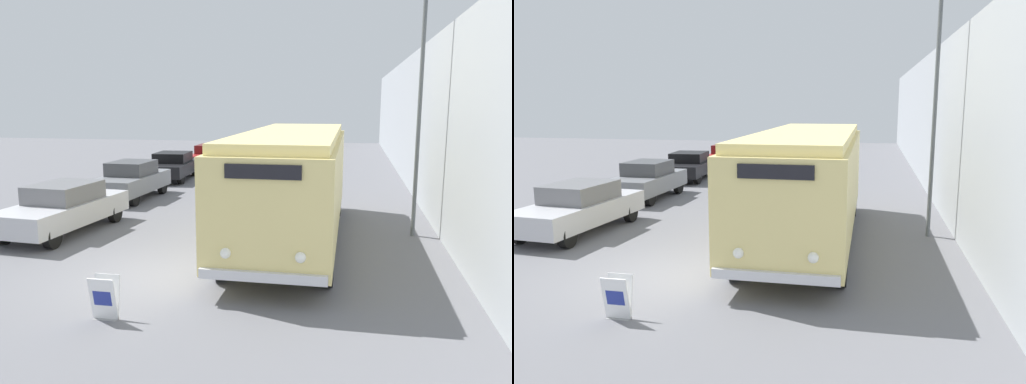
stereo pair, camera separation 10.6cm
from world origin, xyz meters
TOP-DOWN VIEW (x-y plane):
  - ground_plane at (0.00, 0.00)m, footprint 80.00×80.00m
  - building_wall_right at (7.38, 10.00)m, footprint 0.30×60.00m
  - vintage_bus at (2.94, 3.77)m, footprint 2.69×9.92m
  - sign_board at (0.16, -2.23)m, footprint 0.51×0.32m
  - streetlamp at (6.48, 4.97)m, footprint 0.36×0.36m
  - parked_car_near at (-4.11, 3.39)m, footprint 2.26×4.76m
  - parked_car_mid at (-4.40, 8.90)m, footprint 1.97×4.22m
  - parked_car_far at (-4.54, 14.20)m, footprint 2.22×4.39m
  - parked_car_distant at (-4.04, 19.68)m, footprint 1.95×4.43m

SIDE VIEW (x-z plane):
  - ground_plane at x=0.00m, z-range 0.00..0.00m
  - sign_board at x=0.16m, z-range -0.01..0.82m
  - parked_car_distant at x=-4.04m, z-range 0.01..1.38m
  - parked_car_far at x=-4.54m, z-range 0.02..1.44m
  - parked_car_near at x=-4.11m, z-range 0.02..1.54m
  - parked_car_mid at x=-4.40m, z-range 0.02..1.58m
  - vintage_bus at x=2.94m, z-range 0.22..3.41m
  - building_wall_right at x=7.38m, z-range 0.00..6.20m
  - streetlamp at x=6.48m, z-range 1.01..8.69m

